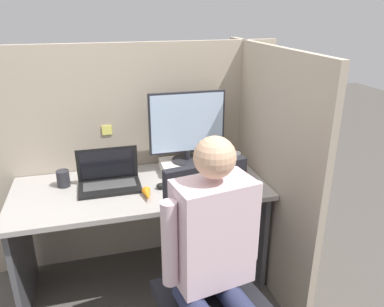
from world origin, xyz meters
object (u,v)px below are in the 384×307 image
Objects in this scene: carrot_toy at (147,194)px; stapler at (240,171)px; paper_box at (187,165)px; person at (214,256)px; laptop at (109,180)px; office_chair at (209,271)px; pen_cup at (63,179)px; coffee_mug at (235,160)px; monitor at (187,126)px.

stapler is at bearing 15.03° from carrot_toy.
paper_box is 0.28× the size of person.
carrot_toy is at bearing -46.35° from laptop.
carrot_toy is 0.56m from office_chair.
paper_box is 0.96m from person.
pen_cup is (-0.27, 0.08, 0.00)m from laptop.
office_chair is 0.82× the size of person.
stapler is at bearing -92.82° from coffee_mug.
pen_cup is at bearing 148.15° from carrot_toy.
pen_cup is at bearing -177.06° from paper_box.
person is at bearing -116.13° from coffee_mug.
coffee_mug is (0.32, -0.05, -0.25)m from monitor.
laptop reaches higher than stapler.
person is (-0.44, -0.79, -0.01)m from stapler.
laptop reaches higher than coffee_mug.
laptop is at bearing 177.35° from stapler.
paper_box is 0.27m from monitor.
coffee_mug is 1.07× the size of pen_cup.
laptop is 0.84m from coffee_mug.
pen_cup is at bearing 173.78° from stapler.
stapler is at bearing -6.22° from pen_cup.
pen_cup is (-1.11, 0.00, -0.00)m from coffee_mug.
monitor is 0.54m from carrot_toy.
monitor is 1.01m from person.
monitor reaches higher than laptop.
paper_box is at bearing 13.20° from laptop.
paper_box is at bearing 45.90° from carrot_toy.
pen_cup reaches higher than paper_box.
coffee_mug reaches higher than paper_box.
person is at bearing -53.86° from pen_cup.
monitor is (0.00, 0.00, 0.27)m from paper_box.
monitor is 0.45m from stapler.
monitor is at bearing 3.14° from pen_cup.
office_chair reaches higher than laptop.
coffee_mug reaches higher than pen_cup.
stapler is 0.13× the size of office_chair.
paper_box reaches higher than stapler.
carrot_toy is 0.55m from pen_cup.
pen_cup is at bearing 163.09° from laptop.
person is at bearing -64.45° from laptop.
pen_cup is (-0.79, -0.04, -0.26)m from monitor.
paper_box is at bearing 83.00° from office_chair.
stapler is (0.31, -0.16, -0.29)m from monitor.
monitor is 1.36× the size of laptop.
laptop is 3.59× the size of pen_cup.
pen_cup is at bearing -176.86° from monitor.
carrot_toy is (-0.64, -0.17, 0.00)m from stapler.
paper_box is 0.79m from pen_cup.
office_chair reaches higher than stapler.
carrot_toy is 1.34× the size of pen_cup.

